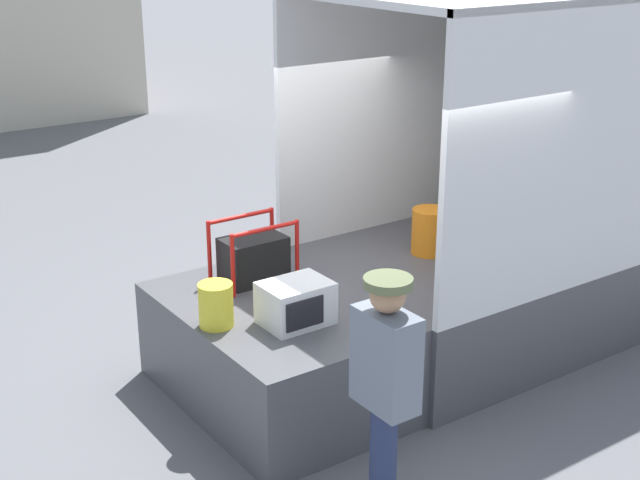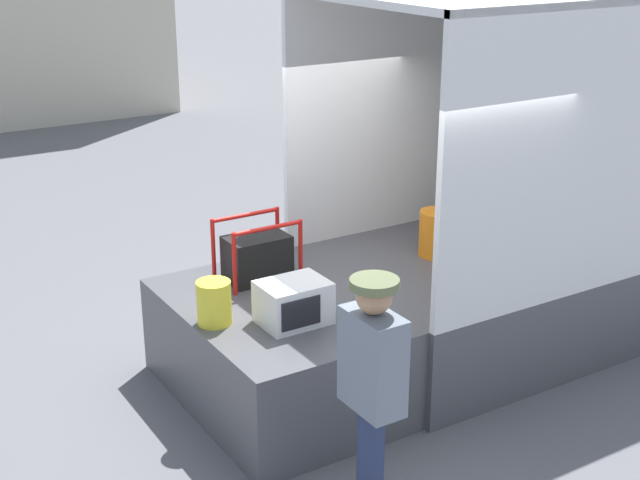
{
  "view_description": "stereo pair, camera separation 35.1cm",
  "coord_description": "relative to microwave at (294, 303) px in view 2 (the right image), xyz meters",
  "views": [
    {
      "loc": [
        -4.12,
        -5.49,
        3.74
      ],
      "look_at": [
        -0.43,
        -0.2,
        1.38
      ],
      "focal_mm": 50.0,
      "sensor_mm": 36.0,
      "label": 1
    },
    {
      "loc": [
        -3.83,
        -5.69,
        3.74
      ],
      "look_at": [
        -0.43,
        -0.2,
        1.38
      ],
      "focal_mm": 50.0,
      "sensor_mm": 36.0,
      "label": 2
    }
  ],
  "objects": [
    {
      "name": "ground_plane",
      "position": [
        0.76,
        0.37,
        -1.0
      ],
      "size": [
        160.0,
        160.0,
        0.0
      ],
      "primitive_type": "plane",
      "color": "slate"
    },
    {
      "name": "tailgate_deck",
      "position": [
        0.04,
        0.37,
        -0.58
      ],
      "size": [
        1.45,
        2.11,
        0.83
      ],
      "primitive_type": "cube",
      "color": "#4C4C51",
      "rests_on": "ground"
    },
    {
      "name": "microwave",
      "position": [
        0.0,
        0.0,
        0.0
      ],
      "size": [
        0.51,
        0.4,
        0.33
      ],
      "color": "white",
      "rests_on": "tailgate_deck"
    },
    {
      "name": "portable_generator",
      "position": [
        0.19,
        0.9,
        0.04
      ],
      "size": [
        0.65,
        0.43,
        0.53
      ],
      "color": "black",
      "rests_on": "tailgate_deck"
    },
    {
      "name": "orange_bucket",
      "position": [
        -0.52,
        0.3,
        0.01
      ],
      "size": [
        0.26,
        0.26,
        0.34
      ],
      "color": "yellow",
      "rests_on": "tailgate_deck"
    },
    {
      "name": "worker_person",
      "position": [
        -0.2,
        -1.32,
        0.04
      ],
      "size": [
        0.3,
        0.44,
        1.7
      ],
      "color": "navy",
      "rests_on": "ground"
    }
  ]
}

